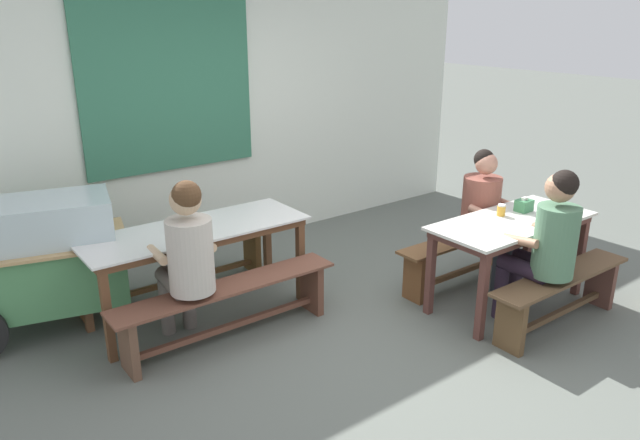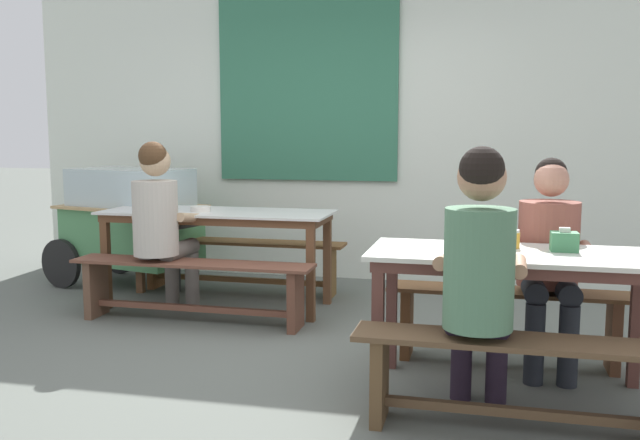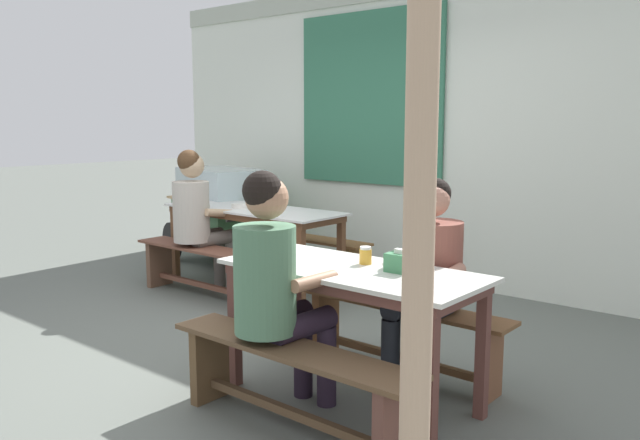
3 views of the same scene
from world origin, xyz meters
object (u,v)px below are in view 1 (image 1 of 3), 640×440
at_px(dining_table_near, 512,229).
at_px(person_left_back_turned, 187,254).
at_px(person_near_front, 547,240).
at_px(dining_table_far, 196,237).
at_px(bench_near_front, 560,292).
at_px(bench_near_back, 461,254).
at_px(food_cart, 44,256).
at_px(person_right_near_table, 486,208).
at_px(bench_far_front, 228,304).
at_px(condiment_jar, 501,210).
at_px(bench_far_back, 173,261).
at_px(soup_bowl, 185,231).
at_px(tissue_box, 524,205).

distance_m(dining_table_near, person_left_back_turned, 2.68).
bearing_deg(person_near_front, person_left_back_turned, 148.42).
distance_m(dining_table_far, bench_near_front, 2.97).
bearing_deg(bench_near_back, food_cart, 156.17).
height_order(person_left_back_turned, person_right_near_table, person_left_back_turned).
relative_size(bench_far_front, condiment_jar, 18.13).
distance_m(bench_far_back, bench_near_front, 3.30).
distance_m(person_left_back_turned, condiment_jar, 2.64).
bearing_deg(dining_table_far, person_near_front, -42.41).
xyz_separation_m(bench_far_front, bench_near_back, (2.23, -0.41, -0.01)).
height_order(condiment_jar, soup_bowl, condiment_jar).
relative_size(bench_far_front, person_right_near_table, 1.46).
distance_m(bench_near_back, condiment_jar, 0.65).
height_order(dining_table_far, tissue_box, tissue_box).
relative_size(person_right_near_table, soup_bowl, 7.77).
bearing_deg(food_cart, condiment_jar, -29.22).
bearing_deg(person_right_near_table, bench_far_front, 169.13).
bearing_deg(bench_far_back, person_near_front, -49.39).
bearing_deg(dining_table_far, dining_table_near, -32.83).
bearing_deg(dining_table_far, condiment_jar, -30.41).
bearing_deg(bench_far_front, bench_near_back, -10.40).
height_order(food_cart, tissue_box, food_cart).
bearing_deg(bench_near_back, dining_table_far, 157.52).
bearing_deg(soup_bowl, bench_far_front, -76.15).
distance_m(bench_far_back, food_cart, 1.10).
bearing_deg(condiment_jar, food_cart, 150.78).
height_order(person_right_near_table, tissue_box, person_right_near_table).
distance_m(bench_far_back, bench_near_back, 2.64).
xyz_separation_m(bench_far_back, tissue_box, (2.47, -1.86, 0.52)).
distance_m(food_cart, person_left_back_turned, 1.24).
xyz_separation_m(dining_table_far, bench_near_front, (2.21, -1.94, -0.39)).
bearing_deg(bench_near_front, person_right_near_table, 76.42).
height_order(bench_near_front, person_left_back_turned, person_left_back_turned).
relative_size(bench_far_back, bench_far_front, 1.02).
height_order(bench_far_front, bench_near_back, same).
bearing_deg(dining_table_far, person_left_back_turned, -122.38).
xyz_separation_m(person_right_near_table, condiment_jar, (-0.22, -0.32, 0.11)).
bearing_deg(food_cart, person_left_back_turned, -51.42).
distance_m(dining_table_far, food_cart, 1.17).
bearing_deg(person_left_back_turned, condiment_jar, -19.07).
bearing_deg(bench_near_front, soup_bowl, 141.07).
bearing_deg(bench_near_front, dining_table_near, 89.38).
height_order(food_cart, person_right_near_table, person_right_near_table).
height_order(bench_far_back, food_cart, food_cart).
relative_size(dining_table_far, person_left_back_turned, 1.39).
height_order(food_cart, soup_bowl, food_cart).
bearing_deg(person_near_front, bench_near_back, 79.38).
bearing_deg(soup_bowl, person_near_front, -39.91).
distance_m(dining_table_far, bench_far_back, 0.64).
bearing_deg(tissue_box, condiment_jar, 170.12).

